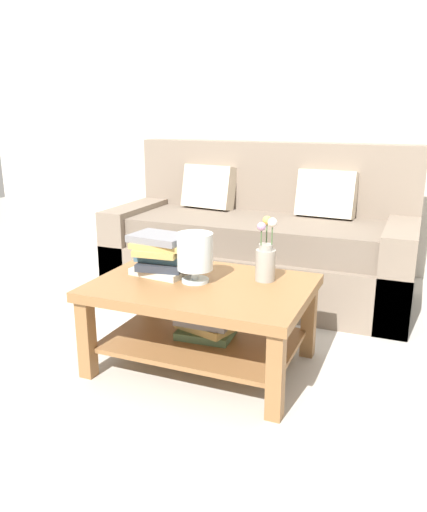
{
  "coord_description": "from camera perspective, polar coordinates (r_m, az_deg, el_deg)",
  "views": [
    {
      "loc": [
        0.97,
        -2.6,
        1.28
      ],
      "look_at": [
        -0.01,
        -0.24,
        0.55
      ],
      "focal_mm": 35.94,
      "sensor_mm": 36.0,
      "label": 1
    }
  ],
  "objects": [
    {
      "name": "couch",
      "position": [
        3.7,
        5.35,
        1.47
      ],
      "size": [
        2.09,
        0.9,
        1.06
      ],
      "color": "#7A6B5B",
      "rests_on": "ground"
    },
    {
      "name": "glass_hurricane_vase",
      "position": [
        2.53,
        -2.07,
        0.33
      ],
      "size": [
        0.18,
        0.18,
        0.25
      ],
      "color": "silver",
      "rests_on": "coffee_table"
    },
    {
      "name": "ground_plane",
      "position": [
        3.06,
        1.9,
        -8.87
      ],
      "size": [
        10.0,
        10.0,
        0.0
      ],
      "primitive_type": "plane",
      "color": "#B7B2A8"
    },
    {
      "name": "book_stack_main",
      "position": [
        2.68,
        -5.82,
        0.2
      ],
      "size": [
        0.32,
        0.26,
        0.21
      ],
      "color": "beige",
      "rests_on": "coffee_table"
    },
    {
      "name": "back_wall",
      "position": [
        4.36,
        10.1,
        16.57
      ],
      "size": [
        6.4,
        0.12,
        2.7
      ],
      "primitive_type": "cube",
      "color": "beige",
      "rests_on": "ground"
    },
    {
      "name": "flower_pitcher",
      "position": [
        2.57,
        5.83,
        -0.24
      ],
      "size": [
        0.1,
        0.11,
        0.33
      ],
      "color": "#9E998E",
      "rests_on": "coffee_table"
    },
    {
      "name": "coffee_table",
      "position": [
        2.6,
        -1.23,
        -5.72
      ],
      "size": [
        1.07,
        0.75,
        0.45
      ],
      "color": "olive",
      "rests_on": "ground"
    }
  ]
}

